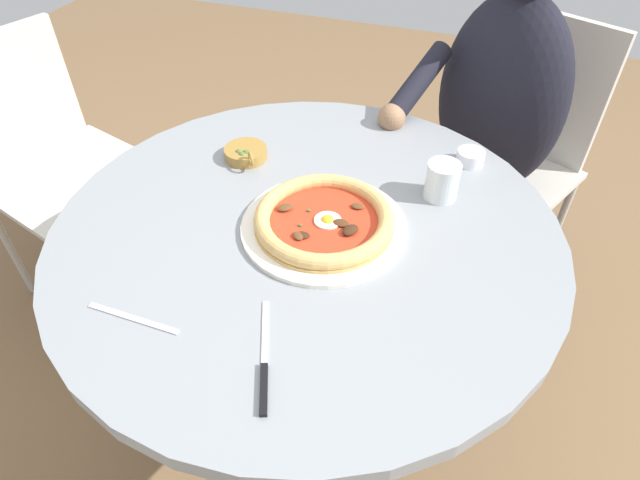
% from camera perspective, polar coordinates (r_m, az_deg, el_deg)
% --- Properties ---
extents(ground_plane, '(6.00, 6.00, 0.02)m').
position_cam_1_polar(ground_plane, '(1.63, -1.01, -18.35)').
color(ground_plane, brown).
extents(dining_table, '(1.01, 1.01, 0.73)m').
position_cam_1_polar(dining_table, '(1.13, -1.38, -2.80)').
color(dining_table, gray).
rests_on(dining_table, ground).
extents(pizza_on_plate, '(0.33, 0.33, 0.04)m').
position_cam_1_polar(pizza_on_plate, '(1.02, 0.38, 1.97)').
color(pizza_on_plate, white).
rests_on(pizza_on_plate, dining_table).
extents(water_glass, '(0.07, 0.07, 0.08)m').
position_cam_1_polar(water_glass, '(1.12, 13.04, 6.12)').
color(water_glass, silver).
rests_on(water_glass, dining_table).
extents(steak_knife, '(0.09, 0.20, 0.01)m').
position_cam_1_polar(steak_knife, '(0.82, -6.05, -13.88)').
color(steak_knife, silver).
rests_on(steak_knife, dining_table).
extents(ramekin_capers, '(0.06, 0.06, 0.03)m').
position_cam_1_polar(ramekin_capers, '(1.25, 15.97, 8.66)').
color(ramekin_capers, white).
rests_on(ramekin_capers, dining_table).
extents(olive_pan, '(0.10, 0.11, 0.05)m').
position_cam_1_polar(olive_pan, '(1.23, -8.04, 9.29)').
color(olive_pan, olive).
rests_on(olive_pan, dining_table).
extents(fork_utensil, '(0.17, 0.01, 0.00)m').
position_cam_1_polar(fork_utensil, '(0.93, -19.57, -7.98)').
color(fork_utensil, '#BCBCC1').
rests_on(fork_utensil, dining_table).
extents(diner_person, '(0.50, 0.46, 1.18)m').
position_cam_1_polar(diner_person, '(1.65, 17.24, 7.85)').
color(diner_person, '#282833').
rests_on(diner_person, ground).
extents(cafe_chair_diner, '(0.58, 0.58, 0.89)m').
position_cam_1_polar(cafe_chair_diner, '(1.76, 19.97, 9.97)').
color(cafe_chair_diner, beige).
rests_on(cafe_chair_diner, ground).
extents(cafe_chair_spare_near, '(0.54, 0.54, 0.85)m').
position_cam_1_polar(cafe_chair_spare_near, '(1.83, -27.26, 8.50)').
color(cafe_chair_spare_near, beige).
rests_on(cafe_chair_spare_near, ground).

